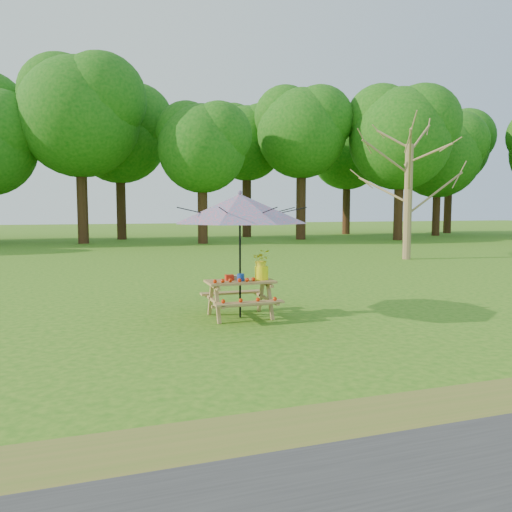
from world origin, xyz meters
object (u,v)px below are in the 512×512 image
object	(u,v)px
picnic_table	(240,299)
patio_umbrella	(240,209)
flower_bucket	(262,263)
bare_tree	(411,96)

from	to	relation	value
picnic_table	patio_umbrella	distance (m)	1.62
flower_bucket	patio_umbrella	bearing A→B (deg)	177.52
bare_tree	patio_umbrella	distance (m)	12.75
bare_tree	patio_umbrella	world-z (taller)	bare_tree
bare_tree	flower_bucket	world-z (taller)	bare_tree
patio_umbrella	flower_bucket	xyz separation A→B (m)	(0.40, -0.02, -0.99)
bare_tree	patio_umbrella	bearing A→B (deg)	-138.77
picnic_table	patio_umbrella	size ratio (longest dim) A/B	0.46
bare_tree	flower_bucket	bearing A→B (deg)	-137.42
bare_tree	flower_bucket	xyz separation A→B (m)	(-8.65, -7.95, -5.21)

